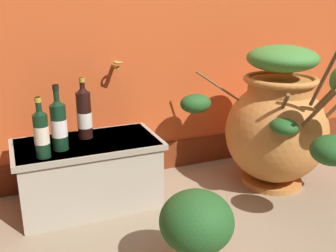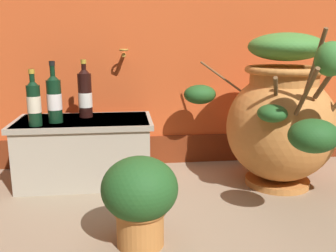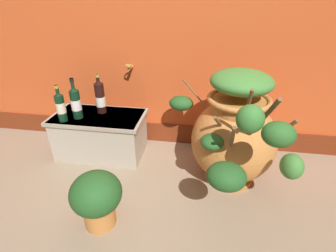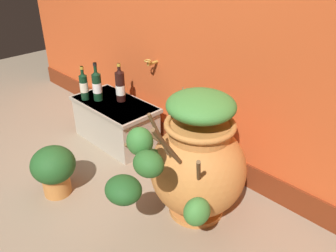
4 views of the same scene
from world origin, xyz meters
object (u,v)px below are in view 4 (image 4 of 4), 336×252
terracotta_urn (195,161)px  wine_bottle_middle (97,85)px  wine_bottle_right (120,85)px  potted_shrub (54,169)px  wine_bottle_left (84,85)px

terracotta_urn → wine_bottle_middle: terracotta_urn is taller
terracotta_urn → wine_bottle_right: terracotta_urn is taller
terracotta_urn → wine_bottle_right: size_ratio=2.87×
wine_bottle_middle → wine_bottle_right: wine_bottle_right is taller
terracotta_urn → potted_shrub: size_ratio=2.60×
wine_bottle_middle → wine_bottle_right: 0.20m
wine_bottle_middle → wine_bottle_left: bearing=-141.7°
terracotta_urn → wine_bottle_middle: size_ratio=2.88×
wine_bottle_left → terracotta_urn: bearing=-2.8°
wine_bottle_left → wine_bottle_right: (0.24, 0.20, 0.01)m
wine_bottle_left → wine_bottle_middle: bearing=38.3°
wine_bottle_middle → terracotta_urn: bearing=-6.4°
wine_bottle_right → potted_shrub: size_ratio=0.90×
wine_bottle_left → wine_bottle_middle: size_ratio=0.89×
potted_shrub → wine_bottle_middle: bearing=122.0°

